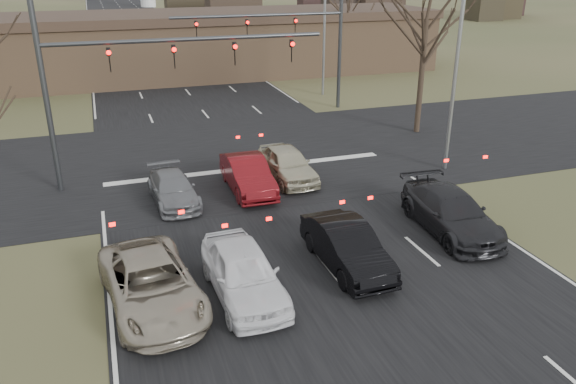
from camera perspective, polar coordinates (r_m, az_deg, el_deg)
The scene contains 15 objects.
ground at distance 16.28m, azimuth 8.22°, elevation -12.69°, with size 360.00×360.00×0.00m, color #3B4524.
road_main at distance 72.63m, azimuth -13.96°, elevation 14.44°, with size 14.00×300.00×0.02m, color black.
road_cross at distance 29.02m, azimuth -5.03°, elevation 3.67°, with size 200.00×14.00×0.02m, color black.
building at distance 50.88m, azimuth -9.37°, elevation 14.64°, with size 42.40×10.40×5.30m.
mast_arm_near at distance 25.13m, azimuth -16.17°, elevation 11.87°, with size 12.12×0.24×8.00m.
mast_arm_far at distance 37.19m, azimuth 1.21°, elevation 15.80°, with size 11.12×0.24×8.00m.
streetlight_right_near at distance 26.79m, azimuth 16.56°, elevation 13.56°, with size 2.34×0.25×10.00m.
streetlight_right_far at distance 41.97m, azimuth 3.50°, elevation 17.30°, with size 2.34×0.25×10.00m.
car_silver_suv at distance 16.75m, azimuth -13.71°, elevation -9.09°, with size 2.41×5.24×1.46m, color #A99D88.
car_white_sedan at distance 16.79m, azimuth -4.55°, elevation -8.13°, with size 1.86×4.62×1.57m, color white.
car_black_hatch at distance 18.37m, azimuth 5.98°, elevation -5.52°, with size 1.55×4.45×1.47m, color black.
car_charcoal_sedan at distance 21.49m, azimuth 16.21°, elevation -1.98°, with size 2.11×5.19×1.51m, color black.
car_grey_ahead at distance 23.62m, azimuth -11.60°, elevation 0.32°, with size 1.69×4.15×1.20m, color slate.
car_red_ahead at distance 24.32m, azimuth -4.12°, elevation 1.77°, with size 1.58×4.54×1.50m, color #610D12.
car_silver_ahead at distance 25.57m, azimuth -0.07°, elevation 2.89°, with size 1.79×4.44×1.51m, color beige.
Camera 1 is at (-6.37, -11.75, 9.30)m, focal length 35.00 mm.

